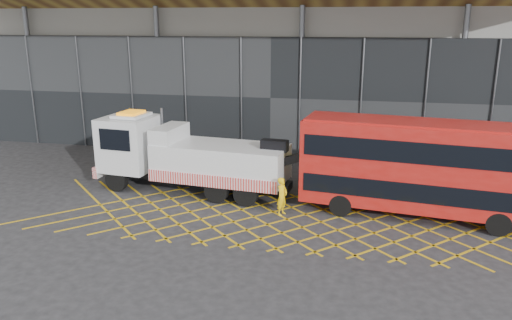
# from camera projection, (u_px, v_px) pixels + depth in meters

# --- Properties ---
(ground_plane) EXTENTS (120.00, 120.00, 0.00)m
(ground_plane) POSITION_uv_depth(u_px,v_px,m) (190.00, 212.00, 24.47)
(ground_plane) COLOR #252427
(road_markings) EXTENTS (26.36, 7.16, 0.01)m
(road_markings) POSITION_uv_depth(u_px,v_px,m) (287.00, 219.00, 23.55)
(road_markings) COLOR gold
(road_markings) RESTS_ON ground_plane
(construction_building) EXTENTS (55.00, 23.97, 18.00)m
(construction_building) POSITION_uv_depth(u_px,v_px,m) (286.00, 21.00, 39.02)
(construction_building) COLOR gray
(construction_building) RESTS_ON ground_plane
(recovery_truck) EXTENTS (12.46, 4.12, 4.32)m
(recovery_truck) POSITION_uv_depth(u_px,v_px,m) (185.00, 156.00, 26.98)
(recovery_truck) COLOR black
(recovery_truck) RESTS_ON ground_plane
(bus_towed) EXTENTS (11.57, 4.14, 4.61)m
(bus_towed) POSITION_uv_depth(u_px,v_px,m) (424.00, 165.00, 23.20)
(bus_towed) COLOR #AD140F
(bus_towed) RESTS_ON ground_plane
(worker) EXTENTS (0.66, 0.79, 1.86)m
(worker) POSITION_uv_depth(u_px,v_px,m) (282.00, 196.00, 23.89)
(worker) COLOR yellow
(worker) RESTS_ON ground_plane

